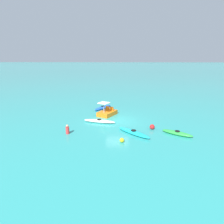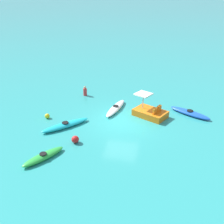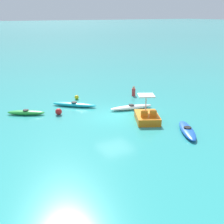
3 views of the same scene
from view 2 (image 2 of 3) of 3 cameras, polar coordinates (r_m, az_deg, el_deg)
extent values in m
plane|color=teal|center=(19.95, 2.00, -2.05)|extent=(600.00, 600.00, 0.00)
ellipsoid|color=white|center=(21.69, 0.78, 0.83)|extent=(1.32, 3.49, 0.32)
cylinder|color=black|center=(21.61, 0.78, 1.28)|extent=(0.51, 0.51, 0.05)
ellipsoid|color=green|center=(16.42, -14.17, -9.01)|extent=(2.00, 2.66, 0.32)
cylinder|color=black|center=(16.32, -14.24, -8.48)|extent=(0.57, 0.57, 0.05)
ellipsoid|color=blue|center=(21.74, 15.96, -0.17)|extent=(3.22, 2.35, 0.32)
cylinder|color=black|center=(21.66, 16.02, 0.27)|extent=(0.65, 0.65, 0.05)
ellipsoid|color=#19B7C6|center=(19.45, -9.72, -2.69)|extent=(2.99, 3.12, 0.32)
cylinder|color=black|center=(19.36, -9.76, -2.21)|extent=(0.66, 0.66, 0.05)
cube|color=orange|center=(20.83, 8.00, -0.27)|extent=(2.82, 2.44, 0.50)
cube|color=orange|center=(20.15, 8.95, 0.21)|extent=(0.35, 0.46, 0.44)
cube|color=orange|center=(20.62, 9.81, 0.76)|extent=(0.35, 0.46, 0.44)
cylinder|color=#B2B2B7|center=(20.83, 6.50, 2.24)|extent=(0.08, 0.08, 1.10)
cube|color=silver|center=(20.60, 6.58, 3.75)|extent=(1.49, 1.49, 0.08)
sphere|color=yellow|center=(20.93, -13.39, -0.82)|extent=(0.37, 0.37, 0.37)
sphere|color=red|center=(17.50, -7.70, -5.71)|extent=(0.48, 0.48, 0.48)
cylinder|color=red|center=(24.55, -5.65, 4.19)|extent=(0.35, 0.35, 0.65)
sphere|color=tan|center=(24.39, -5.69, 5.16)|extent=(0.22, 0.22, 0.22)
camera|label=1|loc=(28.26, -43.19, 13.61)|focal=30.54mm
camera|label=3|loc=(16.28, 74.66, -1.58)|focal=48.33mm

